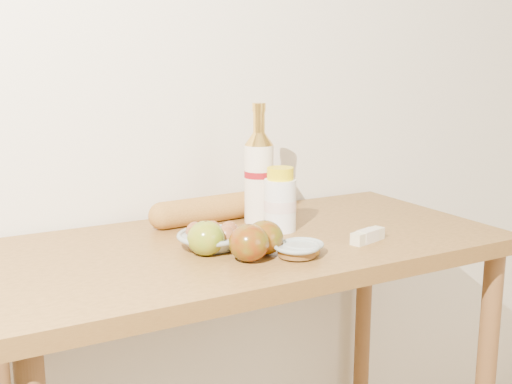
{
  "coord_description": "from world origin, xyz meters",
  "views": [
    {
      "loc": [
        -0.69,
        -0.11,
        1.32
      ],
      "look_at": [
        0.0,
        1.15,
        1.02
      ],
      "focal_mm": 45.0,
      "sensor_mm": 36.0,
      "label": 1
    }
  ],
  "objects_px": {
    "bourbon_bottle": "(259,175)",
    "baguette": "(223,207)",
    "cream_bottle": "(280,201)",
    "egg_bowl": "(212,238)",
    "table": "(250,289)"
  },
  "relations": [
    {
      "from": "cream_bottle",
      "to": "baguette",
      "type": "distance_m",
      "value": 0.18
    },
    {
      "from": "cream_bottle",
      "to": "baguette",
      "type": "relative_size",
      "value": 0.38
    },
    {
      "from": "bourbon_bottle",
      "to": "cream_bottle",
      "type": "relative_size",
      "value": 1.95
    },
    {
      "from": "table",
      "to": "egg_bowl",
      "type": "xyz_separation_m",
      "value": [
        -0.11,
        -0.02,
        0.15
      ]
    },
    {
      "from": "bourbon_bottle",
      "to": "cream_bottle",
      "type": "bearing_deg",
      "value": -61.64
    },
    {
      "from": "table",
      "to": "bourbon_bottle",
      "type": "xyz_separation_m",
      "value": [
        0.1,
        0.13,
        0.25
      ]
    },
    {
      "from": "table",
      "to": "bourbon_bottle",
      "type": "distance_m",
      "value": 0.3
    },
    {
      "from": "bourbon_bottle",
      "to": "baguette",
      "type": "xyz_separation_m",
      "value": [
        -0.07,
        0.06,
        -0.09
      ]
    },
    {
      "from": "cream_bottle",
      "to": "egg_bowl",
      "type": "relative_size",
      "value": 0.75
    },
    {
      "from": "egg_bowl",
      "to": "table",
      "type": "bearing_deg",
      "value": 11.57
    },
    {
      "from": "egg_bowl",
      "to": "baguette",
      "type": "distance_m",
      "value": 0.25
    },
    {
      "from": "baguette",
      "to": "egg_bowl",
      "type": "bearing_deg",
      "value": -124.67
    },
    {
      "from": "table",
      "to": "bourbon_bottle",
      "type": "bearing_deg",
      "value": 53.44
    },
    {
      "from": "table",
      "to": "cream_bottle",
      "type": "xyz_separation_m",
      "value": [
        0.1,
        0.04,
        0.2
      ]
    },
    {
      "from": "bourbon_bottle",
      "to": "baguette",
      "type": "relative_size",
      "value": 0.74
    }
  ]
}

